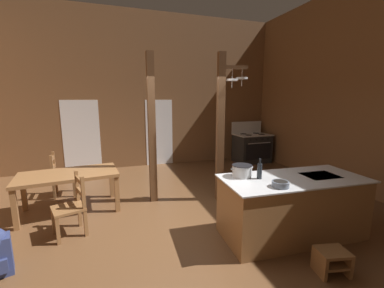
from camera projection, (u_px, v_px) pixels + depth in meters
The scene contains 16 objects.
ground_plane at pixel (181, 226), 4.21m from camera, with size 9.04×8.70×0.10m, color brown.
wall_back at pixel (144, 91), 7.54m from camera, with size 9.04×0.14×4.61m, color brown.
wall_right at pixel (376, 88), 5.08m from camera, with size 0.14×8.70×4.61m, color brown.
glazed_door_back_left at pixel (82, 136), 7.12m from camera, with size 1.00×0.01×2.05m, color white.
glazed_panel_back_right at pixel (159, 133), 7.83m from camera, with size 0.84×0.01×2.05m, color white.
kitchen_island at pixel (292, 207), 3.78m from camera, with size 2.21×1.08×0.92m.
stove_range at pixel (252, 147), 8.24m from camera, with size 1.17×0.85×1.32m.
support_post_with_pot_rack at pixel (222, 123), 4.95m from camera, with size 0.62×0.28×2.96m.
support_post_center at pixel (152, 130), 4.89m from camera, with size 0.14×0.14×2.96m.
step_stool at pixel (332, 260), 2.97m from camera, with size 0.41×0.35×0.30m.
dining_table at pixel (69, 178), 4.55m from camera, with size 1.79×1.09×0.74m.
ladderback_chair_near_window at pixel (61, 175), 5.34m from camera, with size 0.47×0.47×0.95m.
ladderback_chair_by_post at pixel (72, 206), 3.81m from camera, with size 0.56×0.56×0.95m.
stockpot_on_counter at pixel (242, 171), 3.73m from camera, with size 0.37×0.30×0.18m.
mixing_bowl_on_counter at pixel (280, 184), 3.30m from camera, with size 0.23×0.23×0.08m.
bottle_tall_on_counter at pixel (260, 171), 3.63m from camera, with size 0.07×0.07×0.30m.
Camera 1 is at (-1.05, -3.75, 2.08)m, focal length 23.15 mm.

